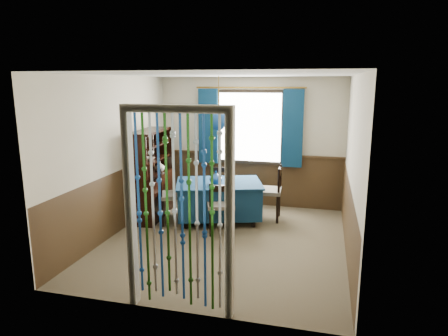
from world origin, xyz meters
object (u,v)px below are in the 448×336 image
(sideboard, at_px, (152,186))
(chair_left, at_px, (170,196))
(vase_table, at_px, (216,178))
(pendant_lamp, at_px, (219,120))
(bowl_shelf, at_px, (150,159))
(chair_near, at_px, (221,206))
(vase_sideboard, at_px, (160,166))
(dining_table, at_px, (219,198))
(chair_right, at_px, (270,191))
(chair_far, at_px, (218,187))

(sideboard, bearing_deg, chair_left, -33.40)
(vase_table, bearing_deg, pendant_lamp, 84.38)
(vase_table, height_order, bowl_shelf, bowl_shelf)
(chair_near, relative_size, bowl_shelf, 4.42)
(chair_near, relative_size, vase_sideboard, 4.23)
(vase_table, bearing_deg, dining_table, 84.38)
(sideboard, bearing_deg, vase_sideboard, 72.38)
(chair_near, bearing_deg, sideboard, 141.86)
(dining_table, height_order, vase_table, vase_table)
(dining_table, relative_size, chair_near, 1.97)
(chair_right, bearing_deg, vase_sideboard, 90.72)
(dining_table, relative_size, chair_right, 1.76)
(chair_left, bearing_deg, sideboard, -143.88)
(sideboard, bearing_deg, chair_right, 5.66)
(sideboard, bearing_deg, chair_far, 29.14)
(dining_table, distance_m, chair_near, 0.60)
(vase_sideboard, bearing_deg, vase_table, -15.93)
(chair_near, bearing_deg, bowl_shelf, 147.56)
(chair_left, bearing_deg, dining_table, 87.12)
(chair_far, bearing_deg, chair_right, 151.22)
(dining_table, xyz_separation_m, vase_table, (-0.01, -0.14, 0.39))
(chair_left, relative_size, vase_table, 4.40)
(chair_near, relative_size, pendant_lamp, 0.96)
(chair_near, distance_m, bowl_shelf, 1.55)
(vase_sideboard, bearing_deg, sideboard, -103.19)
(bowl_shelf, bearing_deg, chair_right, 14.93)
(chair_far, height_order, chair_left, chair_left)
(chair_near, bearing_deg, chair_far, 88.35)
(chair_far, height_order, vase_sideboard, vase_sideboard)
(dining_table, relative_size, bowl_shelf, 8.70)
(bowl_shelf, bearing_deg, vase_table, 4.50)
(chair_near, relative_size, chair_far, 1.05)
(chair_right, relative_size, vase_table, 4.61)
(sideboard, distance_m, bowl_shelf, 0.57)
(bowl_shelf, bearing_deg, chair_left, -11.89)
(dining_table, xyz_separation_m, chair_right, (0.85, 0.31, 0.10))
(vase_sideboard, bearing_deg, pendant_lamp, -9.23)
(chair_far, distance_m, chair_left, 1.13)
(chair_far, relative_size, bowl_shelf, 4.22)
(pendant_lamp, bearing_deg, dining_table, 97.13)
(chair_left, distance_m, chair_right, 1.75)
(chair_near, distance_m, sideboard, 1.51)
(dining_table, distance_m, chair_far, 0.66)
(chair_left, distance_m, vase_sideboard, 0.76)
(chair_near, distance_m, pendant_lamp, 1.45)
(chair_near, xyz_separation_m, chair_far, (-0.37, 1.21, -0.02))
(chair_near, distance_m, chair_right, 1.10)
(chair_right, xyz_separation_m, sideboard, (-2.09, -0.37, 0.05))
(sideboard, height_order, bowl_shelf, sideboard)
(chair_near, height_order, chair_far, chair_near)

